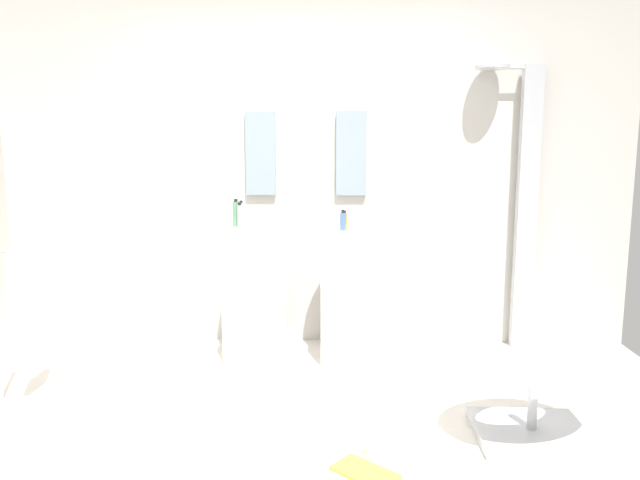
% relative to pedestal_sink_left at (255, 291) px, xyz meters
% --- Properties ---
extents(ground_plane, '(4.80, 3.60, 0.04)m').
position_rel_pedestal_sink_left_xyz_m(ground_plane, '(0.34, -1.22, -0.50)').
color(ground_plane, silver).
extents(rear_partition, '(4.80, 0.10, 2.60)m').
position_rel_pedestal_sink_left_xyz_m(rear_partition, '(0.34, 0.43, 0.82)').
color(rear_partition, beige).
rests_on(rear_partition, ground_plane).
extents(pedestal_sink_left, '(0.42, 0.42, 1.03)m').
position_rel_pedestal_sink_left_xyz_m(pedestal_sink_left, '(0.00, 0.00, 0.00)').
color(pedestal_sink_left, white).
rests_on(pedestal_sink_left, ground_plane).
extents(pedestal_sink_right, '(0.42, 0.42, 1.03)m').
position_rel_pedestal_sink_left_xyz_m(pedestal_sink_right, '(0.67, 0.00, 0.00)').
color(pedestal_sink_right, white).
rests_on(pedestal_sink_right, ground_plane).
extents(vanity_mirror_left, '(0.22, 0.03, 0.61)m').
position_rel_pedestal_sink_left_xyz_m(vanity_mirror_left, '(0.00, 0.36, 0.96)').
color(vanity_mirror_left, '#8C9EA8').
extents(vanity_mirror_right, '(0.22, 0.03, 0.61)m').
position_rel_pedestal_sink_left_xyz_m(vanity_mirror_right, '(0.67, 0.36, 0.96)').
color(vanity_mirror_right, '#8C9EA8').
extents(shower_column, '(0.49, 0.24, 2.05)m').
position_rel_pedestal_sink_left_xyz_m(shower_column, '(1.93, 0.30, 0.60)').
color(shower_column, '#B7BABF').
rests_on(shower_column, ground_plane).
extents(lounge_chair, '(1.01, 1.01, 0.65)m').
position_rel_pedestal_sink_left_xyz_m(lounge_chair, '(1.59, -1.17, -0.13)').
color(lounge_chair, '#B7BABF').
rests_on(lounge_chair, ground_plane).
extents(towel_rack, '(0.37, 0.22, 0.95)m').
position_rel_pedestal_sink_left_xyz_m(towel_rack, '(-1.24, -0.83, 0.15)').
color(towel_rack, '#B7BABF').
rests_on(towel_rack, ground_plane).
extents(area_rug, '(1.18, 0.78, 0.01)m').
position_rel_pedestal_sink_left_xyz_m(area_rug, '(0.90, -1.47, -0.47)').
color(area_rug, white).
rests_on(area_rug, ground_plane).
extents(magazine_ochre, '(0.33, 0.31, 0.02)m').
position_rel_pedestal_sink_left_xyz_m(magazine_ochre, '(0.73, -1.55, -0.46)').
color(magazine_ochre, gold).
rests_on(magazine_ochre, area_rug).
extents(coffee_mug, '(0.07, 0.07, 0.10)m').
position_rel_pedestal_sink_left_xyz_m(coffee_mug, '(0.76, -1.39, -0.42)').
color(coffee_mug, white).
rests_on(coffee_mug, area_rug).
extents(soap_bottle_grey, '(0.04, 0.04, 0.17)m').
position_rel_pedestal_sink_left_xyz_m(soap_bottle_grey, '(-0.10, 0.02, 0.53)').
color(soap_bottle_grey, '#99999E').
rests_on(soap_bottle_grey, pedestal_sink_left).
extents(soap_bottle_amber, '(0.04, 0.04, 0.13)m').
position_rel_pedestal_sink_left_xyz_m(soap_bottle_amber, '(0.63, -0.09, 0.51)').
color(soap_bottle_amber, '#C68C38').
rests_on(soap_bottle_amber, pedestal_sink_right).
extents(soap_bottle_clear, '(0.04, 0.04, 0.18)m').
position_rel_pedestal_sink_left_xyz_m(soap_bottle_clear, '(-0.11, 0.11, 0.54)').
color(soap_bottle_clear, silver).
rests_on(soap_bottle_clear, pedestal_sink_left).
extents(soap_bottle_blue, '(0.04, 0.04, 0.14)m').
position_rel_pedestal_sink_left_xyz_m(soap_bottle_blue, '(0.62, -0.12, 0.52)').
color(soap_bottle_blue, '#4C72B7').
rests_on(soap_bottle_blue, pedestal_sink_right).
extents(soap_bottle_green, '(0.05, 0.05, 0.19)m').
position_rel_pedestal_sink_left_xyz_m(soap_bottle_green, '(-0.14, 0.06, 0.54)').
color(soap_bottle_green, '#59996B').
rests_on(soap_bottle_green, pedestal_sink_left).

